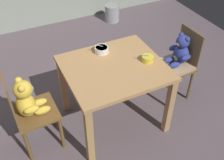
{
  "coord_description": "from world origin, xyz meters",
  "views": [
    {
      "loc": [
        -0.92,
        -1.86,
        2.34
      ],
      "look_at": [
        0.0,
        0.05,
        0.54
      ],
      "focal_mm": 42.95,
      "sensor_mm": 36.0,
      "label": 1
    }
  ],
  "objects": [
    {
      "name": "teddy_chair_near_left",
      "position": [
        -0.87,
        0.05,
        0.58
      ],
      "size": [
        0.41,
        0.43,
        0.94
      ],
      "rotation": [
        0.0,
        0.0,
        0.04
      ],
      "color": "brown",
      "rests_on": "ground_plane"
    },
    {
      "name": "metal_pail",
      "position": [
        1.01,
        2.15,
        0.15
      ],
      "size": [
        0.26,
        0.26,
        0.3
      ],
      "primitive_type": "cylinder",
      "color": "#93969B",
      "rests_on": "ground_plane"
    },
    {
      "name": "dining_table",
      "position": [
        0.0,
        0.0,
        0.63
      ],
      "size": [
        0.97,
        0.87,
        0.76
      ],
      "color": "tan",
      "rests_on": "ground_plane"
    },
    {
      "name": "teddy_chair_near_right",
      "position": [
        0.86,
        0.06,
        0.56
      ],
      "size": [
        0.38,
        0.4,
        0.88
      ],
      "rotation": [
        0.0,
        0.0,
        3.18
      ],
      "color": "brown",
      "rests_on": "ground_plane"
    },
    {
      "name": "porridge_bowl_yellow_near_right",
      "position": [
        0.34,
        -0.07,
        0.79
      ],
      "size": [
        0.12,
        0.12,
        0.12
      ],
      "color": "yellow",
      "rests_on": "dining_table"
    },
    {
      "name": "ground_plane",
      "position": [
        0.0,
        0.0,
        -0.02
      ],
      "size": [
        5.2,
        5.2,
        0.04
      ],
      "color": "#5F5158"
    },
    {
      "name": "porridge_bowl_white_far_center",
      "position": [
        -0.01,
        0.28,
        0.79
      ],
      "size": [
        0.15,
        0.15,
        0.13
      ],
      "color": "silver",
      "rests_on": "dining_table"
    }
  ]
}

